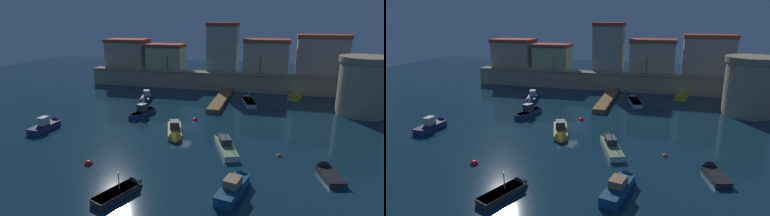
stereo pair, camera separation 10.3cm
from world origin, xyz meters
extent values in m
plane|color=#112D3D|center=(0.00, 0.00, 0.00)|extent=(128.97, 128.97, 0.00)
cube|color=tan|center=(0.00, 22.70, 1.59)|extent=(51.28, 2.41, 3.17)
cube|color=gray|center=(0.00, 22.70, 3.29)|extent=(51.28, 2.71, 0.24)
cube|color=tan|center=(-20.00, 26.63, 5.82)|extent=(8.50, 5.43, 5.30)
cube|color=#B33A2D|center=(-20.00, 26.63, 8.82)|extent=(8.84, 5.65, 0.70)
cube|color=#B0B67E|center=(-11.13, 26.25, 5.40)|extent=(7.38, 4.67, 4.46)
cube|color=#A2432F|center=(-11.13, 26.25, 7.98)|extent=(7.67, 4.86, 0.70)
cube|color=#A8A591|center=(0.87, 26.31, 7.59)|extent=(5.77, 4.81, 8.82)
cube|color=#A53E2B|center=(0.87, 26.31, 12.35)|extent=(6.00, 5.00, 0.70)
cube|color=#C0AD8B|center=(9.43, 26.46, 6.06)|extent=(8.40, 5.09, 5.77)
cube|color=#994732|center=(9.43, 26.46, 9.30)|extent=(8.74, 5.29, 0.70)
cube|color=tan|center=(19.53, 25.86, 6.56)|extent=(8.94, 3.91, 6.77)
cube|color=#A64E2D|center=(19.53, 25.86, 10.29)|extent=(9.29, 4.06, 0.70)
cylinder|color=tan|center=(23.80, 11.73, 3.81)|extent=(6.83, 6.83, 7.62)
cylinder|color=gray|center=(23.80, 11.73, 8.02)|extent=(7.38, 7.38, 0.80)
cube|color=brown|center=(2.90, 13.91, 0.33)|extent=(2.00, 15.16, 0.66)
cylinder|color=brown|center=(3.80, 19.98, 0.35)|extent=(0.20, 0.20, 0.70)
cylinder|color=brown|center=(3.80, 16.95, 0.35)|extent=(0.20, 0.20, 0.70)
cylinder|color=brown|center=(3.80, 13.91, 0.35)|extent=(0.20, 0.20, 0.70)
cylinder|color=brown|center=(3.80, 10.88, 0.35)|extent=(0.20, 0.20, 0.70)
cylinder|color=brown|center=(3.80, 7.85, 0.35)|extent=(0.20, 0.20, 0.70)
cylinder|color=black|center=(-9.60, 22.70, 4.81)|extent=(0.12, 0.12, 2.79)
sphere|color=#F9D172|center=(-9.60, 22.70, 6.35)|extent=(0.32, 0.32, 0.32)
cylinder|color=black|center=(8.62, 22.70, 4.96)|extent=(0.12, 0.12, 3.08)
sphere|color=#F9D172|center=(8.62, 22.70, 6.65)|extent=(0.32, 0.32, 0.32)
cube|color=white|center=(6.94, -6.56, 0.31)|extent=(3.48, 6.10, 0.61)
cone|color=white|center=(5.68, -3.17, 0.31)|extent=(1.82, 1.81, 1.42)
cube|color=#65884F|center=(6.94, -6.56, 0.57)|extent=(3.55, 6.22, 0.08)
cube|color=#333842|center=(6.75, -6.06, 0.96)|extent=(1.61, 2.00, 0.69)
cylinder|color=#B2B2B7|center=(6.88, -6.38, 1.53)|extent=(0.08, 0.08, 1.84)
cube|color=gold|center=(15.16, 19.49, 0.36)|extent=(2.98, 5.52, 0.71)
cone|color=gold|center=(15.87, 22.68, 0.36)|extent=(2.05, 1.76, 1.79)
cube|color=#5D6A13|center=(15.16, 19.49, 0.67)|extent=(3.04, 5.63, 0.08)
cylinder|color=#B2B2B7|center=(15.23, 19.83, 1.60)|extent=(0.08, 0.08, 1.79)
cube|color=#333338|center=(0.01, -17.99, 0.28)|extent=(2.75, 4.09, 0.55)
cone|color=#333338|center=(0.92, -15.76, 0.28)|extent=(1.64, 1.50, 1.33)
cube|color=black|center=(0.01, -17.99, 0.51)|extent=(2.81, 4.17, 0.08)
cylinder|color=#B2B2B7|center=(0.15, -17.62, 1.29)|extent=(0.08, 0.08, 1.48)
cube|color=navy|center=(-6.66, 2.70, 0.36)|extent=(2.28, 4.81, 0.72)
cone|color=navy|center=(-5.96, 5.55, 0.36)|extent=(1.42, 1.54, 1.15)
cube|color=black|center=(-6.66, 2.70, 0.68)|extent=(2.32, 4.91, 0.08)
cube|color=#333842|center=(-6.64, 2.78, 1.24)|extent=(1.28, 1.46, 1.05)
cube|color=#99B7C6|center=(-6.49, 3.38, 1.30)|extent=(0.90, 0.27, 0.63)
cylinder|color=#B2B2B7|center=(-6.60, 2.94, 1.70)|extent=(0.08, 0.08, 1.95)
cube|color=navy|center=(-9.71, 11.58, 0.34)|extent=(2.62, 5.04, 0.68)
cone|color=navy|center=(-8.96, 8.64, 0.34)|extent=(1.68, 1.66, 1.39)
cube|color=#112034|center=(-9.71, 11.58, 0.64)|extent=(2.67, 5.14, 0.08)
cube|color=silver|center=(-9.85, 12.10, 1.13)|extent=(1.20, 1.37, 0.89)
cube|color=#99B7C6|center=(-9.70, 11.53, 1.17)|extent=(0.83, 0.27, 0.54)
cube|color=gold|center=(-0.05, -2.62, 0.26)|extent=(3.32, 5.69, 0.52)
cone|color=gold|center=(1.04, -5.81, 0.26)|extent=(1.93, 1.83, 1.56)
cube|color=brown|center=(-0.05, -2.62, 0.48)|extent=(3.38, 5.80, 0.08)
cube|color=#333842|center=(-0.17, -2.26, 0.95)|extent=(1.60, 1.86, 0.85)
cube|color=#333338|center=(16.81, -10.43, 0.23)|extent=(2.29, 3.58, 0.47)
cone|color=#333338|center=(16.28, -8.43, 0.23)|extent=(1.61, 1.26, 1.42)
cube|color=black|center=(16.81, -10.43, 0.43)|extent=(2.34, 3.65, 0.08)
cube|color=white|center=(7.58, 13.19, 0.32)|extent=(2.86, 5.54, 0.65)
cone|color=white|center=(6.69, 16.39, 0.32)|extent=(1.73, 1.73, 1.41)
cube|color=slate|center=(7.58, 13.19, 0.61)|extent=(2.91, 5.65, 0.08)
cylinder|color=#B2B2B7|center=(7.51, 13.43, 1.67)|extent=(0.08, 0.08, 2.04)
cube|color=navy|center=(-16.09, -6.10, 0.38)|extent=(1.71, 4.31, 0.75)
cone|color=navy|center=(-15.99, -3.42, 0.38)|extent=(1.52, 1.24, 1.48)
cube|color=black|center=(-16.09, -6.10, 0.71)|extent=(1.75, 4.40, 0.08)
cube|color=silver|center=(-16.09, -6.05, 1.25)|extent=(0.91, 1.28, 0.99)
cube|color=#195689|center=(8.84, -15.21, 0.41)|extent=(2.35, 4.86, 0.82)
cone|color=#195689|center=(9.43, -12.33, 0.41)|extent=(1.59, 1.56, 1.36)
cube|color=#0A2532|center=(8.84, -15.21, 0.78)|extent=(2.39, 4.96, 0.08)
cube|color=olive|center=(8.83, -15.25, 1.15)|extent=(1.43, 1.73, 0.66)
sphere|color=red|center=(-5.39, -13.26, 0.00)|extent=(0.80, 0.80, 0.80)
sphere|color=#EA4C19|center=(12.45, -6.60, 0.00)|extent=(0.50, 0.50, 0.50)
sphere|color=red|center=(1.17, 2.68, 0.00)|extent=(0.78, 0.78, 0.78)
camera|label=1|loc=(11.57, -38.21, 13.72)|focal=30.12mm
camera|label=2|loc=(11.67, -38.18, 13.72)|focal=30.12mm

